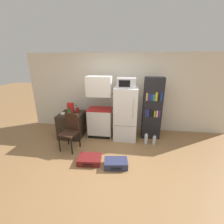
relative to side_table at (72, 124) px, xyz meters
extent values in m
plane|color=olive|center=(1.37, -1.22, -0.36)|extent=(24.00, 24.00, 0.00)
cube|color=silver|center=(1.57, 0.78, 0.86)|extent=(6.40, 0.10, 2.44)
cube|color=#2D2319|center=(0.00, 0.00, 0.00)|extent=(0.67, 0.76, 0.72)
cube|color=white|center=(0.85, 0.13, 0.06)|extent=(0.70, 0.49, 0.83)
cube|color=#B21E1E|center=(0.85, 0.13, 0.48)|extent=(0.71, 0.50, 0.03)
cube|color=white|center=(0.85, 0.13, 1.16)|extent=(0.70, 0.42, 0.55)
cube|color=black|center=(0.85, -0.12, -0.32)|extent=(0.67, 0.01, 0.08)
cube|color=white|center=(1.61, 0.07, 0.40)|extent=(0.64, 0.62, 1.51)
cube|color=gray|center=(1.61, -0.25, 0.16)|extent=(0.61, 0.01, 0.01)
cylinder|color=silver|center=(1.82, -0.26, 0.67)|extent=(0.02, 0.02, 0.53)
cube|color=#B7B7BC|center=(1.61, 0.07, 1.28)|extent=(0.50, 0.35, 0.26)
cube|color=black|center=(1.57, -0.11, 1.28)|extent=(0.29, 0.01, 0.17)
cube|color=black|center=(2.37, 0.22, 0.54)|extent=(0.53, 0.31, 1.79)
cube|color=#332856|center=(2.18, 0.06, 0.45)|extent=(0.05, 0.01, 0.23)
cube|color=#193899|center=(2.24, 0.06, 0.45)|extent=(0.05, 0.01, 0.21)
cube|color=black|center=(2.30, 0.06, 0.46)|extent=(0.04, 0.01, 0.23)
cube|color=black|center=(2.37, 0.06, 0.43)|extent=(0.04, 0.01, 0.19)
cube|color=gold|center=(2.43, 0.06, 0.43)|extent=(0.04, 0.01, 0.18)
cube|color=silver|center=(2.49, 0.06, 0.44)|extent=(0.04, 0.01, 0.19)
cube|color=#661E75|center=(2.55, 0.06, 0.44)|extent=(0.04, 0.01, 0.19)
cube|color=tan|center=(2.18, 0.06, 0.91)|extent=(0.05, 0.01, 0.21)
cube|color=#332856|center=(2.24, 0.06, 0.90)|extent=(0.05, 0.01, 0.19)
cube|color=#193899|center=(2.30, 0.06, 0.90)|extent=(0.05, 0.01, 0.18)
cube|color=teal|center=(2.37, 0.06, 0.90)|extent=(0.05, 0.01, 0.18)
cube|color=gold|center=(2.43, 0.06, 0.92)|extent=(0.05, 0.01, 0.24)
cube|color=black|center=(2.49, 0.06, 0.89)|extent=(0.04, 0.01, 0.17)
cube|color=#193899|center=(2.55, 0.06, 0.92)|extent=(0.04, 0.01, 0.24)
cylinder|color=#1E47A3|center=(-0.17, 0.21, 0.46)|extent=(0.07, 0.07, 0.20)
cylinder|color=#1E47A3|center=(-0.17, 0.21, 0.58)|extent=(0.03, 0.03, 0.04)
cylinder|color=black|center=(-0.17, 0.21, 0.61)|extent=(0.04, 0.04, 0.02)
cylinder|color=#AD1914|center=(0.16, 0.14, 0.42)|extent=(0.08, 0.08, 0.12)
cylinder|color=#AD1914|center=(0.16, 0.14, 0.49)|extent=(0.04, 0.04, 0.02)
cylinder|color=black|center=(0.16, 0.14, 0.51)|extent=(0.04, 0.04, 0.01)
cylinder|color=silver|center=(0.08, 0.23, 0.43)|extent=(0.07, 0.07, 0.15)
cylinder|color=silver|center=(0.08, 0.23, 0.52)|extent=(0.03, 0.03, 0.03)
cylinder|color=black|center=(0.08, 0.23, 0.55)|extent=(0.04, 0.04, 0.02)
cylinder|color=#1E6028|center=(0.05, -0.21, 0.45)|extent=(0.09, 0.09, 0.19)
cylinder|color=#1E6028|center=(0.05, -0.21, 0.57)|extent=(0.04, 0.04, 0.03)
cylinder|color=black|center=(0.05, -0.21, 0.59)|extent=(0.05, 0.05, 0.02)
cylinder|color=silver|center=(-0.19, -0.11, 0.38)|extent=(0.15, 0.15, 0.04)
cube|color=red|center=(-0.03, 0.08, 0.51)|extent=(0.19, 0.07, 0.30)
cylinder|color=black|center=(0.01, -0.89, -0.14)|extent=(0.04, 0.04, 0.43)
cylinder|color=black|center=(0.37, -0.97, -0.14)|extent=(0.04, 0.04, 0.43)
cylinder|color=black|center=(0.09, -0.54, -0.14)|extent=(0.04, 0.04, 0.43)
cylinder|color=black|center=(0.44, -0.62, -0.14)|extent=(0.04, 0.04, 0.43)
cube|color=#331E14|center=(0.23, -0.76, 0.10)|extent=(0.48, 0.48, 0.04)
cube|color=#331E14|center=(0.27, -0.58, 0.34)|extent=(0.38, 0.13, 0.46)
cube|color=maroon|center=(0.88, -1.21, -0.29)|extent=(0.53, 0.41, 0.14)
cylinder|color=black|center=(0.89, -1.42, -0.29)|extent=(0.23, 0.04, 0.02)
cube|color=navy|center=(1.49, -1.28, -0.28)|extent=(0.54, 0.39, 0.15)
cylinder|color=black|center=(1.51, -1.46, -0.28)|extent=(0.23, 0.05, 0.02)
cylinder|color=silver|center=(2.22, -0.20, -0.22)|extent=(0.09, 0.09, 0.27)
cylinder|color=silver|center=(2.22, -0.20, -0.07)|extent=(0.04, 0.04, 0.05)
cylinder|color=black|center=(2.22, -0.20, -0.03)|extent=(0.05, 0.05, 0.03)
cylinder|color=silver|center=(2.44, -0.22, -0.24)|extent=(0.09, 0.09, 0.24)
cylinder|color=silver|center=(2.44, -0.22, -0.10)|extent=(0.04, 0.04, 0.04)
cylinder|color=black|center=(2.44, -0.22, -0.07)|extent=(0.04, 0.04, 0.02)
camera|label=1|loc=(1.76, -3.99, 1.83)|focal=24.00mm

